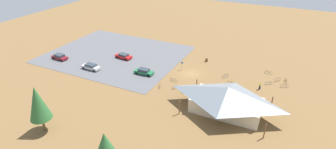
{
  "coord_description": "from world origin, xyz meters",
  "views": [
    {
      "loc": [
        -19.62,
        52.66,
        29.17
      ],
      "look_at": [
        3.66,
        4.88,
        1.2
      ],
      "focal_mm": 28.31,
      "sensor_mm": 36.0,
      "label": 1
    }
  ],
  "objects_px": {
    "bike_pavilion": "(227,98)",
    "car_silver_inner_stall": "(91,67)",
    "bicycle_blue_yard_front": "(225,76)",
    "bicycle_purple_by_bin": "(285,86)",
    "bicycle_silver_back_row": "(174,80)",
    "car_red_mid_lot": "(124,56)",
    "visitor_by_pavilion": "(260,85)",
    "bicycle_white_trailside": "(277,80)",
    "bicycle_yellow_edge_south": "(183,91)",
    "pine_mideast": "(38,103)",
    "lot_sign": "(182,64)",
    "car_maroon_front_row": "(60,57)",
    "trash_bin": "(207,60)",
    "bicycle_red_yard_left": "(286,81)",
    "bicycle_orange_edge_north": "(160,86)",
    "bicycle_green_yard_right": "(268,73)",
    "car_green_near_entry": "(144,71)",
    "pine_west": "(105,147)",
    "bicycle_teal_lone_west": "(269,83)",
    "bicycle_black_near_porch": "(230,83)",
    "bicycle_silver_front_row": "(176,87)"
  },
  "relations": [
    {
      "from": "pine_mideast",
      "to": "bicycle_black_near_porch",
      "type": "distance_m",
      "value": 38.31
    },
    {
      "from": "pine_mideast",
      "to": "visitor_by_pavilion",
      "type": "xyz_separation_m",
      "value": [
        -30.45,
        -29.77,
        -4.54
      ]
    },
    {
      "from": "bicycle_white_trailside",
      "to": "car_silver_inner_stall",
      "type": "distance_m",
      "value": 43.98
    },
    {
      "from": "car_silver_inner_stall",
      "to": "car_maroon_front_row",
      "type": "xyz_separation_m",
      "value": [
        11.48,
        -1.08,
        0.01
      ]
    },
    {
      "from": "trash_bin",
      "to": "pine_mideast",
      "type": "distance_m",
      "value": 41.64
    },
    {
      "from": "bicycle_white_trailside",
      "to": "bicycle_yellow_edge_south",
      "type": "bearing_deg",
      "value": 38.24
    },
    {
      "from": "lot_sign",
      "to": "visitor_by_pavilion",
      "type": "relative_size",
      "value": 1.26
    },
    {
      "from": "bicycle_red_yard_left",
      "to": "bicycle_yellow_edge_south",
      "type": "relative_size",
      "value": 1.1
    },
    {
      "from": "bicycle_white_trailside",
      "to": "bicycle_green_yard_right",
      "type": "bearing_deg",
      "value": -50.25
    },
    {
      "from": "bicycle_blue_yard_front",
      "to": "visitor_by_pavilion",
      "type": "height_order",
      "value": "visitor_by_pavilion"
    },
    {
      "from": "bike_pavilion",
      "to": "bicycle_yellow_edge_south",
      "type": "xyz_separation_m",
      "value": [
        9.92,
        -2.82,
        -2.58
      ]
    },
    {
      "from": "lot_sign",
      "to": "car_maroon_front_row",
      "type": "relative_size",
      "value": 0.48
    },
    {
      "from": "bicycle_black_near_porch",
      "to": "bicycle_red_yard_left",
      "type": "bearing_deg",
      "value": -149.51
    },
    {
      "from": "bicycle_purple_by_bin",
      "to": "car_green_near_entry",
      "type": "relative_size",
      "value": 0.36
    },
    {
      "from": "bicycle_teal_lone_west",
      "to": "car_green_near_entry",
      "type": "xyz_separation_m",
      "value": [
        27.19,
        7.85,
        0.36
      ]
    },
    {
      "from": "bicycle_blue_yard_front",
      "to": "bicycle_purple_by_bin",
      "type": "distance_m",
      "value": 12.77
    },
    {
      "from": "visitor_by_pavilion",
      "to": "car_red_mid_lot",
      "type": "bearing_deg",
      "value": -1.07
    },
    {
      "from": "trash_bin",
      "to": "bicycle_green_yard_right",
      "type": "height_order",
      "value": "trash_bin"
    },
    {
      "from": "bicycle_purple_by_bin",
      "to": "visitor_by_pavilion",
      "type": "bearing_deg",
      "value": 33.53
    },
    {
      "from": "bicycle_blue_yard_front",
      "to": "bicycle_green_yard_right",
      "type": "distance_m",
      "value": 10.71
    },
    {
      "from": "car_silver_inner_stall",
      "to": "car_red_mid_lot",
      "type": "bearing_deg",
      "value": -111.19
    },
    {
      "from": "bike_pavilion",
      "to": "car_silver_inner_stall",
      "type": "bearing_deg",
      "value": -4.73
    },
    {
      "from": "trash_bin",
      "to": "bicycle_yellow_edge_south",
      "type": "height_order",
      "value": "trash_bin"
    },
    {
      "from": "bicycle_silver_back_row",
      "to": "bicycle_white_trailside",
      "type": "height_order",
      "value": "bicycle_silver_back_row"
    },
    {
      "from": "bicycle_silver_back_row",
      "to": "car_red_mid_lot",
      "type": "xyz_separation_m",
      "value": [
        17.32,
        -5.61,
        0.33
      ]
    },
    {
      "from": "lot_sign",
      "to": "bicycle_green_yard_right",
      "type": "bearing_deg",
      "value": -160.5
    },
    {
      "from": "bike_pavilion",
      "to": "bicycle_silver_front_row",
      "type": "relative_size",
      "value": 11.96
    },
    {
      "from": "bicycle_silver_back_row",
      "to": "bicycle_yellow_edge_south",
      "type": "height_order",
      "value": "bicycle_yellow_edge_south"
    },
    {
      "from": "car_green_near_entry",
      "to": "visitor_by_pavilion",
      "type": "height_order",
      "value": "visitor_by_pavilion"
    },
    {
      "from": "pine_mideast",
      "to": "bicycle_yellow_edge_south",
      "type": "xyz_separation_m",
      "value": [
        -16.13,
        -21.45,
        -5.07
      ]
    },
    {
      "from": "bicycle_red_yard_left",
      "to": "car_maroon_front_row",
      "type": "xyz_separation_m",
      "value": [
        54.98,
        13.01,
        0.36
      ]
    },
    {
      "from": "bicycle_silver_back_row",
      "to": "car_maroon_front_row",
      "type": "bearing_deg",
      "value": 4.01
    },
    {
      "from": "bicycle_silver_back_row",
      "to": "bicycle_white_trailside",
      "type": "bearing_deg",
      "value": -153.87
    },
    {
      "from": "trash_bin",
      "to": "pine_west",
      "type": "relative_size",
      "value": 0.14
    },
    {
      "from": "bike_pavilion",
      "to": "pine_west",
      "type": "bearing_deg",
      "value": 62.23
    },
    {
      "from": "car_silver_inner_stall",
      "to": "bicycle_black_near_porch",
      "type": "bearing_deg",
      "value": -166.74
    },
    {
      "from": "car_maroon_front_row",
      "to": "car_green_near_entry",
      "type": "relative_size",
      "value": 1.0
    },
    {
      "from": "lot_sign",
      "to": "bicycle_white_trailside",
      "type": "height_order",
      "value": "lot_sign"
    },
    {
      "from": "bicycle_green_yard_right",
      "to": "bicycle_black_near_porch",
      "type": "xyz_separation_m",
      "value": [
        6.86,
        8.75,
        -0.03
      ]
    },
    {
      "from": "lot_sign",
      "to": "car_red_mid_lot",
      "type": "bearing_deg",
      "value": 2.17
    },
    {
      "from": "trash_bin",
      "to": "bicycle_orange_edge_north",
      "type": "relative_size",
      "value": 0.6
    },
    {
      "from": "bicycle_white_trailside",
      "to": "bike_pavilion",
      "type": "bearing_deg",
      "value": 65.75
    },
    {
      "from": "bike_pavilion",
      "to": "bicycle_blue_yard_front",
      "type": "relative_size",
      "value": 11.88
    },
    {
      "from": "bicycle_silver_back_row",
      "to": "bicycle_purple_by_bin",
      "type": "height_order",
      "value": "bicycle_purple_by_bin"
    },
    {
      "from": "bicycle_yellow_edge_south",
      "to": "car_silver_inner_stall",
      "type": "bearing_deg",
      "value": -0.06
    },
    {
      "from": "trash_bin",
      "to": "bicycle_red_yard_left",
      "type": "bearing_deg",
      "value": 172.18
    },
    {
      "from": "bicycle_yellow_edge_south",
      "to": "bicycle_silver_front_row",
      "type": "distance_m",
      "value": 2.02
    },
    {
      "from": "pine_mideast",
      "to": "bicycle_black_near_porch",
      "type": "bearing_deg",
      "value": -129.82
    },
    {
      "from": "lot_sign",
      "to": "bicycle_green_yard_right",
      "type": "xyz_separation_m",
      "value": [
        -19.36,
        -6.85,
        -1.02
      ]
    },
    {
      "from": "bike_pavilion",
      "to": "bicycle_blue_yard_front",
      "type": "xyz_separation_m",
      "value": [
        3.59,
        -13.04,
        -2.58
      ]
    }
  ]
}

